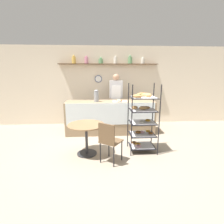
{
  "coord_description": "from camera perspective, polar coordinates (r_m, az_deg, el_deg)",
  "views": [
    {
      "loc": [
        -0.29,
        -3.91,
        1.83
      ],
      "look_at": [
        0.0,
        0.43,
        0.83
      ],
      "focal_mm": 28.0,
      "sensor_mm": 36.0,
      "label": 1
    }
  ],
  "objects": [
    {
      "name": "donut_tray_counter",
      "position": [
        5.12,
        2.35,
        3.61
      ],
      "size": [
        0.43,
        0.27,
        0.05
      ],
      "color": "silver",
      "rests_on": "display_counter"
    },
    {
      "name": "cafe_table",
      "position": [
        3.95,
        -8.4,
        -6.31
      ],
      "size": [
        0.81,
        0.81,
        0.71
      ],
      "color": "#262628",
      "rests_on": "ground_plane"
    },
    {
      "name": "display_counter",
      "position": [
        5.31,
        -0.56,
        -1.69
      ],
      "size": [
        2.64,
        0.66,
        0.98
      ],
      "color": "#937A5B",
      "rests_on": "ground_plane"
    },
    {
      "name": "coffee_carafe",
      "position": [
        5.1,
        -5.14,
        5.24
      ],
      "size": [
        0.14,
        0.14,
        0.35
      ],
      "color": "gray",
      "rests_on": "display_counter"
    },
    {
      "name": "person_worker",
      "position": [
        5.82,
        1.28,
        4.49
      ],
      "size": [
        0.42,
        0.23,
        1.78
      ],
      "color": "#282833",
      "rests_on": "ground_plane"
    },
    {
      "name": "pastry_rack",
      "position": [
        4.07,
        9.91,
        -2.02
      ],
      "size": [
        0.63,
        0.52,
        1.58
      ],
      "color": "black",
      "rests_on": "ground_plane"
    },
    {
      "name": "ground_plane",
      "position": [
        4.33,
        0.38,
        -12.12
      ],
      "size": [
        14.0,
        14.0,
        0.0
      ],
      "primitive_type": "plane",
      "color": "gray"
    },
    {
      "name": "cafe_chair",
      "position": [
        3.52,
        -1.01,
        -8.78
      ],
      "size": [
        0.53,
        0.53,
        0.87
      ],
      "rotation": [
        0.0,
        0.0,
        8.8
      ],
      "color": "black",
      "rests_on": "ground_plane"
    },
    {
      "name": "back_wall",
      "position": [
        6.23,
        -1.15,
        8.67
      ],
      "size": [
        10.0,
        0.3,
        2.7
      ],
      "color": "beige",
      "rests_on": "ground_plane"
    }
  ]
}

